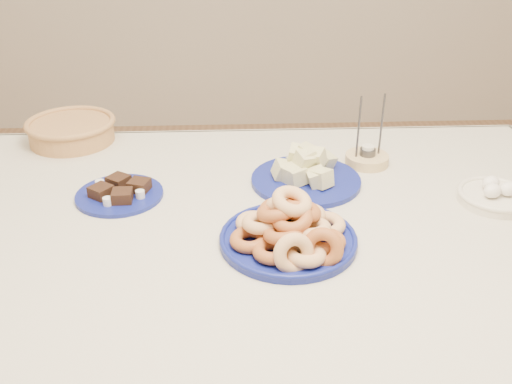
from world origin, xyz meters
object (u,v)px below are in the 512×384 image
donut_platter (290,231)px  melon_plate (306,173)px  egg_bowl (495,195)px  dining_table (255,257)px  wicker_basket (71,130)px  brownie_plate (120,193)px  candle_holder (367,158)px

donut_platter → melon_plate: 0.30m
donut_platter → egg_bowl: donut_platter is taller
dining_table → wicker_basket: size_ratio=4.96×
donut_platter → brownie_plate: 0.46m
brownie_plate → candle_holder: size_ratio=1.35×
candle_holder → donut_platter: bearing=-122.9°
candle_holder → egg_bowl: 0.35m
wicker_basket → egg_bowl: bearing=-20.9°
donut_platter → egg_bowl: 0.54m
dining_table → egg_bowl: size_ratio=7.32×
dining_table → donut_platter: (0.07, -0.11, 0.14)m
brownie_plate → wicker_basket: bearing=119.1°
dining_table → candle_holder: size_ratio=8.56×
brownie_plate → candle_holder: candle_holder is taller
melon_plate → egg_bowl: 0.47m
brownie_plate → egg_bowl: size_ratio=1.15×
wicker_basket → egg_bowl: size_ratio=1.48×
wicker_basket → candle_holder: size_ratio=1.73×
egg_bowl → brownie_plate: bearing=175.7°
melon_plate → egg_bowl: size_ratio=1.56×
candle_holder → egg_bowl: candle_holder is taller
brownie_plate → wicker_basket: wicker_basket is taller
donut_platter → wicker_basket: 0.84m
donut_platter → brownie_plate: (-0.40, 0.23, -0.02)m
egg_bowl → dining_table: bearing=-174.6°
donut_platter → brownie_plate: bearing=149.8°
dining_table → melon_plate: melon_plate is taller
dining_table → egg_bowl: (0.59, 0.06, 0.12)m
candle_holder → wicker_basket: bearing=166.9°
dining_table → candle_holder: (0.32, 0.29, 0.12)m
dining_table → brownie_plate: size_ratio=6.36×
brownie_plate → egg_bowl: 0.92m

